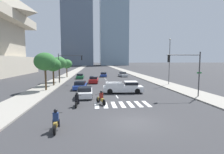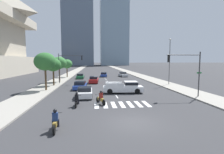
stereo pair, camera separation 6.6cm
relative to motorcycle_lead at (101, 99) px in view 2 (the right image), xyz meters
name	(u,v)px [view 2 (the right image)]	position (x,y,z in m)	size (l,w,h in m)	color
ground_plane	(133,123)	(2.24, -5.79, -0.58)	(800.00, 800.00, 0.00)	#333335
sidewalk_east	(149,79)	(13.40, 24.21, -0.51)	(4.00, 260.00, 0.15)	gray
sidewalk_west	(60,80)	(-8.91, 24.21, -0.51)	(4.00, 260.00, 0.15)	gray
crosswalk_near	(122,104)	(2.24, -0.44, -0.58)	(5.85, 2.62, 0.01)	silver
lane_divider_center	(105,78)	(2.24, 27.56, -0.58)	(0.14, 50.00, 0.01)	silver
motorcycle_lead	(101,99)	(0.00, 0.00, 0.00)	(1.08, 1.92, 1.49)	black
motorcycle_trailing	(77,100)	(-2.48, -0.55, 0.00)	(0.70, 2.16, 1.49)	black
motorcycle_third	(56,122)	(-3.30, -6.59, 0.00)	(0.70, 2.09, 1.49)	black
pickup_truck	(125,87)	(3.77, 6.13, 0.23)	(5.83, 2.37, 1.67)	silver
sedan_silver_0	(123,75)	(7.81, 31.13, 0.03)	(2.22, 4.55, 1.33)	#B7BABF
sedan_white_1	(85,92)	(-1.92, 3.88, 0.02)	(2.00, 4.44, 1.30)	silver
sedan_green_2	(80,76)	(-4.31, 27.00, -0.01)	(1.81, 4.53, 1.23)	#1E6038
sedan_red_3	(94,80)	(-0.76, 17.87, 0.04)	(2.09, 4.87, 1.36)	maroon
sedan_blue_4	(104,75)	(2.14, 31.34, 0.00)	(2.19, 4.57, 1.28)	navy
sedan_blue_5	(80,85)	(-2.99, 10.17, 0.00)	(2.07, 4.41, 1.28)	navy
traffic_signal_near	(187,66)	(10.86, 1.99, 3.44)	(4.62, 0.28, 5.63)	#333335
traffic_signal_far	(68,63)	(-5.90, 17.03, 3.67)	(5.13, 0.28, 5.94)	#333335
street_lamp_east	(170,58)	(13.70, 13.15, 4.53)	(0.50, 0.24, 8.69)	#3F3F42
street_tree_nearest	(45,62)	(-8.11, 8.87, 3.94)	(3.23, 3.23, 5.77)	#4C3823
street_tree_second	(53,65)	(-8.11, 13.97, 3.32)	(2.84, 2.84, 4.99)	#4C3823
street_tree_third	(59,63)	(-8.11, 19.31, 3.60)	(3.09, 3.09, 5.38)	#4C3823
street_tree_fourth	(67,64)	(-8.11, 29.73, 3.19)	(2.93, 2.93, 4.89)	#4C3823
office_tower_center_skyline	(114,24)	(20.17, 159.89, 42.21)	(27.88, 24.95, 94.04)	#7A93A8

